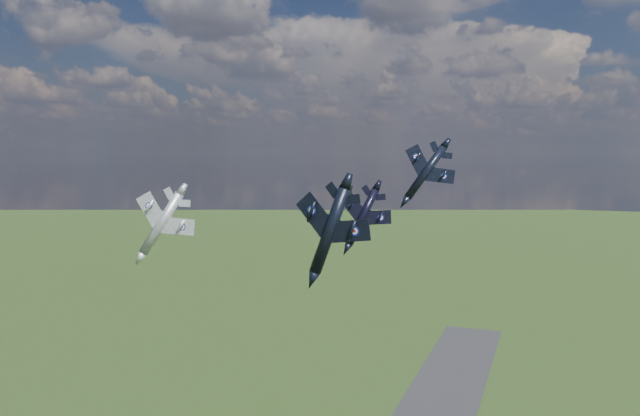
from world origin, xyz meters
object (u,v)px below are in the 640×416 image
at_px(jet_lead_navy, 362,217).
at_px(jet_right_navy, 330,230).
at_px(jet_left_silver, 161,223).
at_px(jet_high_navy, 426,172).

bearing_deg(jet_lead_navy, jet_right_navy, -99.90).
bearing_deg(jet_left_silver, jet_right_navy, -53.10).
bearing_deg(jet_lead_navy, jet_left_silver, 171.77).
relative_size(jet_right_navy, jet_left_silver, 0.83).
bearing_deg(jet_right_navy, jet_lead_navy, 107.54).
bearing_deg(jet_high_navy, jet_left_silver, -168.23).
relative_size(jet_lead_navy, jet_left_silver, 0.82).
height_order(jet_lead_navy, jet_right_navy, jet_right_navy).
distance_m(jet_high_navy, jet_left_silver, 45.78).
relative_size(jet_right_navy, jet_high_navy, 0.90).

